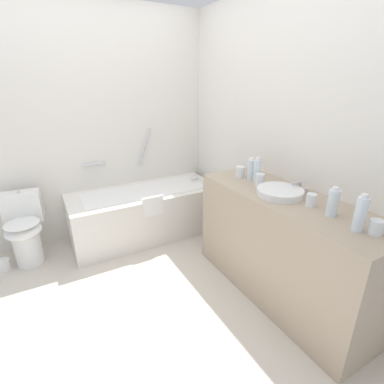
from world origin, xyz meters
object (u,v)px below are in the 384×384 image
object	(u,v)px
bathtub	(146,211)
toilet	(25,229)
water_bottle_2	(251,169)
sink_faucet	(299,186)
drinking_glass_0	(311,200)
drinking_glass_1	(376,227)
sink_basin	(280,192)
water_bottle_3	(257,171)
toilet_paper_roll	(4,265)
drinking_glass_3	(240,172)
drinking_glass_2	(260,180)
water_bottle_1	(360,214)
water_bottle_0	(333,203)

from	to	relation	value
bathtub	toilet	distance (m)	1.21
toilet	water_bottle_2	size ratio (longest dim) A/B	3.64
sink_faucet	drinking_glass_0	xyz separation A→B (m)	(-0.17, -0.26, 0.01)
sink_faucet	drinking_glass_1	world-z (taller)	drinking_glass_1
sink_basin	water_bottle_3	world-z (taller)	water_bottle_3
water_bottle_2	bathtub	bearing A→B (deg)	122.78
sink_basin	drinking_glass_0	distance (m)	0.26
sink_faucet	sink_basin	bearing A→B (deg)	-180.00
bathtub	toilet_paper_roll	world-z (taller)	bathtub
toilet	drinking_glass_3	bearing A→B (deg)	66.44
toilet	sink_basin	distance (m)	2.37
drinking_glass_3	bathtub	bearing A→B (deg)	122.76
drinking_glass_0	drinking_glass_2	world-z (taller)	drinking_glass_2
sink_basin	water_bottle_1	bearing A→B (deg)	-91.46
sink_basin	drinking_glass_2	world-z (taller)	drinking_glass_2
bathtub	water_bottle_2	size ratio (longest dim) A/B	8.67
sink_faucet	water_bottle_0	bearing A→B (deg)	-113.00
water_bottle_1	water_bottle_2	xyz separation A→B (m)	(0.08, 1.04, -0.02)
bathtub	toilet	size ratio (longest dim) A/B	2.38
drinking_glass_2	drinking_glass_1	bearing A→B (deg)	-88.72
water_bottle_1	drinking_glass_3	bearing A→B (deg)	88.76
drinking_glass_1	toilet_paper_roll	world-z (taller)	drinking_glass_1
sink_faucet	drinking_glass_0	world-z (taller)	drinking_glass_0
water_bottle_1	water_bottle_2	world-z (taller)	water_bottle_1
drinking_glass_1	drinking_glass_2	size ratio (longest dim) A/B	0.86
sink_basin	water_bottle_0	distance (m)	0.43
bathtub	drinking_glass_0	size ratio (longest dim) A/B	18.35
water_bottle_2	toilet_paper_roll	world-z (taller)	water_bottle_2
toilet	water_bottle_3	xyz separation A→B (m)	(1.84, -1.14, 0.62)
sink_faucet	drinking_glass_2	bearing A→B (deg)	128.54
drinking_glass_2	water_bottle_2	bearing A→B (deg)	73.95
drinking_glass_0	drinking_glass_3	size ratio (longest dim) A/B	0.93
sink_basin	drinking_glass_3	xyz separation A→B (m)	(0.01, 0.50, 0.02)
water_bottle_1	drinking_glass_2	size ratio (longest dim) A/B	2.23
sink_faucet	drinking_glass_3	size ratio (longest dim) A/B	1.56
sink_basin	sink_faucet	bearing A→B (deg)	0.00
water_bottle_0	drinking_glass_1	xyz separation A→B (m)	(0.01, -0.28, -0.05)
drinking_glass_0	toilet_paper_roll	distance (m)	2.79
water_bottle_0	water_bottle_2	world-z (taller)	water_bottle_0
toilet	sink_faucet	bearing A→B (deg)	58.37
water_bottle_1	drinking_glass_0	world-z (taller)	water_bottle_1
sink_basin	water_bottle_2	size ratio (longest dim) A/B	1.83
water_bottle_1	water_bottle_2	bearing A→B (deg)	85.74
bathtub	water_bottle_3	distance (m)	1.44
sink_basin	toilet_paper_roll	world-z (taller)	sink_basin
water_bottle_2	water_bottle_3	size ratio (longest dim) A/B	0.87
water_bottle_2	drinking_glass_2	world-z (taller)	water_bottle_2
water_bottle_3	drinking_glass_0	distance (m)	0.58
water_bottle_1	drinking_glass_3	xyz separation A→B (m)	(0.02, 1.12, -0.06)
toilet	drinking_glass_0	bearing A→B (deg)	51.38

